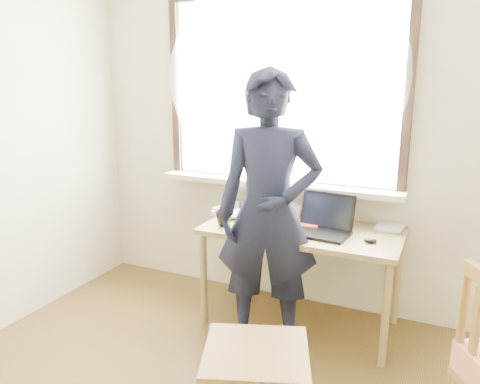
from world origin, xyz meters
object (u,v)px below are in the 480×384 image
at_px(desk, 302,239).
at_px(laptop, 323,224).
at_px(mug_dark, 224,218).
at_px(person, 269,214).
at_px(mug_white, 292,212).
at_px(work_chair, 256,365).

height_order(desk, laptop, laptop).
relative_size(mug_dark, person, 0.07).
height_order(desk, mug_white, mug_white).
relative_size(work_chair, person, 0.34).
relative_size(mug_white, person, 0.08).
height_order(mug_white, mug_dark, mug_dark).
distance_m(laptop, person, 0.42).
distance_m(mug_white, mug_dark, 0.51).
xyz_separation_m(desk, work_chair, (0.15, -1.16, -0.22)).
xyz_separation_m(desk, mug_white, (-0.13, 0.18, 0.13)).
distance_m(mug_white, work_chair, 1.40).
xyz_separation_m(mug_dark, work_chair, (0.66, -0.98, -0.35)).
bearing_deg(mug_white, mug_dark, -137.00).
height_order(mug_white, work_chair, mug_white).
relative_size(mug_dark, work_chair, 0.19).
bearing_deg(person, mug_dark, 143.07).
relative_size(laptop, work_chair, 0.65).
distance_m(mug_dark, person, 0.43).
relative_size(desk, laptop, 3.37).
bearing_deg(desk, work_chair, -82.60).
xyz_separation_m(mug_white, mug_dark, (-0.37, -0.35, 0.00)).
distance_m(mug_white, person, 0.51).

